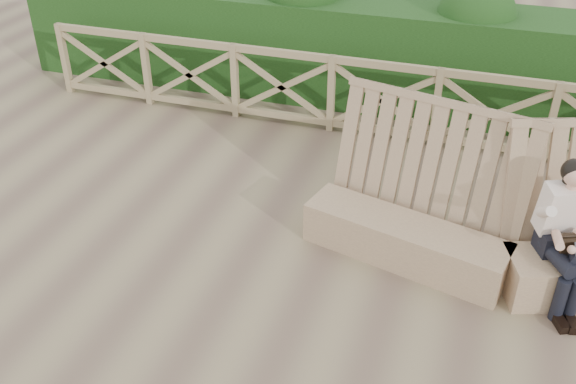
% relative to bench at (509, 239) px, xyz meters
% --- Properties ---
extents(ground, '(60.00, 60.00, 0.00)m').
position_rel_bench_xyz_m(ground, '(-1.77, -1.03, -0.40)').
color(ground, brown).
rests_on(ground, ground).
extents(bench, '(4.11, 1.39, 1.58)m').
position_rel_bench_xyz_m(bench, '(0.00, 0.00, 0.00)').
color(bench, '#7F6048').
rests_on(bench, ground).
extents(woman, '(0.57, 0.90, 1.40)m').
position_rel_bench_xyz_m(woman, '(0.43, -0.21, 0.35)').
color(woman, black).
rests_on(woman, ground).
extents(guardrail, '(10.10, 0.09, 1.10)m').
position_rel_bench_xyz_m(guardrail, '(-1.77, 2.47, 0.16)').
color(guardrail, olive).
rests_on(guardrail, ground).
extents(hedge, '(12.00, 1.20, 1.50)m').
position_rel_bench_xyz_m(hedge, '(-1.77, 3.67, 0.35)').
color(hedge, black).
rests_on(hedge, ground).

